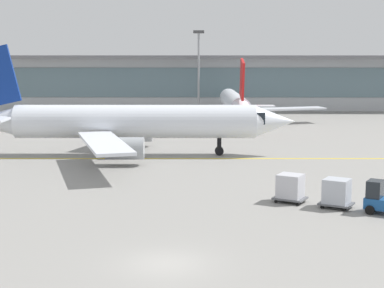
# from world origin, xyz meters

# --- Properties ---
(ground_plane) EXTENTS (400.00, 400.00, 0.00)m
(ground_plane) POSITION_xyz_m (0.00, 0.00, 0.00)
(ground_plane) COLOR gray
(taxiway_centreline_stripe) EXTENTS (110.00, 1.60, 0.01)m
(taxiway_centreline_stripe) POSITION_xyz_m (-4.79, 30.37, 0.00)
(taxiway_centreline_stripe) COLOR yellow
(taxiway_centreline_stripe) RESTS_ON ground_plane
(terminal_concourse) EXTENTS (215.40, 11.00, 9.60)m
(terminal_concourse) POSITION_xyz_m (0.00, 83.28, 4.92)
(terminal_concourse) COLOR #B2B7BC
(terminal_concourse) RESTS_ON ground_plane
(gate_airplane_1) EXTENTS (26.48, 28.46, 9.43)m
(gate_airplane_1) POSITION_xyz_m (6.50, 61.47, 2.83)
(gate_airplane_1) COLOR silver
(gate_airplane_1) RESTS_ON ground_plane
(taxiing_regional_jet) EXTENTS (32.99, 30.76, 10.95)m
(taxiing_regional_jet) POSITION_xyz_m (-5.21, 32.37, 3.28)
(taxiing_regional_jet) COLOR silver
(taxiing_regional_jet) RESTS_ON ground_plane
(baggage_tug) EXTENTS (2.95, 2.52, 2.10)m
(baggage_tug) POSITION_xyz_m (13.29, 9.77, 0.89)
(baggage_tug) COLOR #194C8C
(baggage_tug) RESTS_ON ground_plane
(cargo_dolly_lead) EXTENTS (2.61, 2.41, 1.94)m
(cargo_dolly_lead) POSITION_xyz_m (10.65, 11.21, 1.05)
(cargo_dolly_lead) COLOR #595B60
(cargo_dolly_lead) RESTS_ON ground_plane
(cargo_dolly_trailing) EXTENTS (2.61, 2.41, 1.94)m
(cargo_dolly_trailing) POSITION_xyz_m (7.81, 12.76, 1.05)
(cargo_dolly_trailing) COLOR #595B60
(cargo_dolly_trailing) RESTS_ON ground_plane
(apron_light_mast_1) EXTENTS (1.80, 0.36, 13.70)m
(apron_light_mast_1) POSITION_xyz_m (1.31, 75.74, 7.53)
(apron_light_mast_1) COLOR gray
(apron_light_mast_1) RESTS_ON ground_plane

